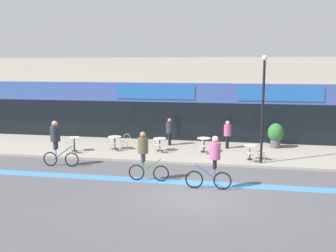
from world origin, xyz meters
TOP-DOWN VIEW (x-y plane):
  - ground_plane at (0.00, 0.00)m, footprint 120.00×120.00m
  - sidewalk_slab at (0.00, 7.25)m, footprint 40.00×5.50m
  - storefront_facade at (0.00, 11.96)m, footprint 40.00×4.06m
  - bike_lane_stripe at (0.00, 1.60)m, footprint 36.00×0.70m
  - bistro_table_0 at (-7.45, 5.82)m, footprint 0.64×0.64m
  - bistro_table_1 at (-5.42, 6.76)m, footprint 0.75×0.75m
  - bistro_table_2 at (-2.83, 6.77)m, footprint 0.72×0.72m
  - bistro_table_3 at (-0.40, 6.95)m, footprint 0.75×0.75m
  - bistro_table_4 at (2.05, 5.65)m, footprint 0.63×0.63m
  - cafe_chair_0_near at (-7.44, 5.20)m, footprint 0.43×0.59m
  - cafe_chair_1_near at (-5.42, 6.13)m, footprint 0.40×0.58m
  - cafe_chair_1_side at (-4.79, 6.76)m, footprint 0.58×0.42m
  - cafe_chair_2_near at (-2.82, 6.15)m, footprint 0.44×0.59m
  - cafe_chair_3_near at (-0.39, 6.33)m, footprint 0.45×0.60m
  - cafe_chair_4_near at (2.05, 5.03)m, footprint 0.41×0.58m
  - cafe_chair_4_side at (2.67, 5.65)m, footprint 0.58×0.42m
  - planter_pot at (3.52, 8.84)m, footprint 0.90×0.90m
  - lamp_post at (2.56, 5.06)m, footprint 0.26×0.26m
  - cyclist_0 at (0.54, 0.93)m, footprint 1.83×0.48m
  - cyclist_1 at (-7.08, 3.04)m, footprint 1.78×0.53m
  - cyclist_2 at (-2.37, 1.55)m, footprint 1.74×0.49m
  - pedestrian_near_end at (-2.59, 8.44)m, footprint 0.43×0.43m
  - pedestrian_far_end at (0.81, 8.18)m, footprint 0.50×0.50m

SIDE VIEW (x-z plane):
  - ground_plane at x=0.00m, z-range 0.00..0.00m
  - bike_lane_stripe at x=0.00m, z-range 0.00..0.01m
  - sidewalk_slab at x=0.00m, z-range 0.00..0.12m
  - bistro_table_2 at x=-2.83m, z-range 0.27..0.98m
  - bistro_table_4 at x=2.05m, z-range 0.27..1.00m
  - cafe_chair_0_near at x=-7.44m, z-range 0.19..1.09m
  - cafe_chair_1_near at x=-5.42m, z-range 0.19..1.09m
  - cafe_chair_1_side at x=-4.79m, z-range 0.19..1.09m
  - cafe_chair_2_near at x=-2.82m, z-range 0.19..1.09m
  - cafe_chair_3_near at x=-0.39m, z-range 0.19..1.09m
  - cafe_chair_4_near at x=2.05m, z-range 0.19..1.09m
  - cafe_chair_4_side at x=2.67m, z-range 0.19..1.09m
  - bistro_table_1 at x=-5.42m, z-range 0.28..1.00m
  - bistro_table_0 at x=-7.45m, z-range 0.28..1.06m
  - bistro_table_3 at x=-0.40m, z-range 0.29..1.06m
  - planter_pot at x=3.52m, z-range 0.19..1.61m
  - pedestrian_far_end at x=0.81m, z-range 0.27..1.84m
  - pedestrian_near_end at x=-2.59m, z-range 0.27..1.86m
  - cyclist_0 at x=0.54m, z-range 0.14..2.28m
  - cyclist_2 at x=-2.37m, z-range 0.16..2.26m
  - cyclist_1 at x=-7.08m, z-range 0.19..2.41m
  - storefront_facade at x=0.00m, z-range -0.01..5.27m
  - lamp_post at x=2.56m, z-range 0.52..5.69m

